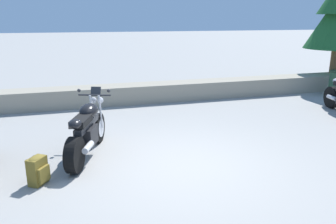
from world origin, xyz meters
TOP-DOWN VIEW (x-y plane):
  - ground_plane at (0.00, 0.00)m, footprint 120.00×120.00m
  - stone_wall at (0.00, 4.80)m, footprint 36.00×0.80m
  - motorcycle_black_centre at (-1.49, 0.94)m, footprint 0.97×1.99m
  - rider_backpack at (-2.32, -0.03)m, footprint 0.34×0.35m
  - trash_bin at (6.71, 3.75)m, footprint 0.46×0.46m

SIDE VIEW (x-z plane):
  - ground_plane at x=0.00m, z-range 0.00..0.00m
  - rider_backpack at x=-2.32m, z-range 0.01..0.48m
  - stone_wall at x=0.00m, z-range 0.00..0.55m
  - trash_bin at x=6.71m, z-range 0.00..0.86m
  - motorcycle_black_centre at x=-1.49m, z-range -0.10..1.07m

